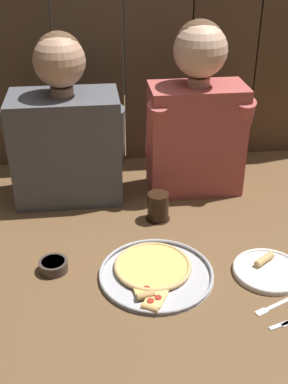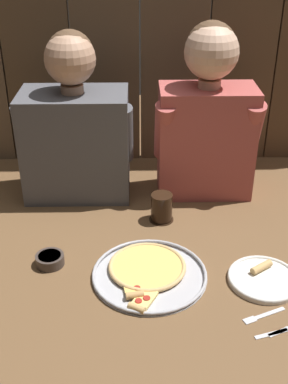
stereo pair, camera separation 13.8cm
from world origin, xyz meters
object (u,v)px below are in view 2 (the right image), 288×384
(drinking_glass, at_px, (162,208))
(diner_left, at_px, (75,127))
(pizza_tray, at_px, (148,272))
(dinner_plate, at_px, (264,278))
(diner_right, at_px, (207,116))
(dipping_bowl, at_px, (50,259))

(drinking_glass, relative_size, diner_left, 0.17)
(pizza_tray, relative_size, diner_left, 0.56)
(dinner_plate, relative_size, diner_right, 0.33)
(pizza_tray, distance_m, dinner_plate, 0.34)
(pizza_tray, height_order, drinking_glass, drinking_glass)
(pizza_tray, height_order, dipping_bowl, dipping_bowl)
(dipping_bowl, bearing_deg, diner_right, 41.03)
(diner_left, height_order, diner_right, diner_right)
(pizza_tray, xyz_separation_m, dipping_bowl, (-0.30, 0.06, 0.01))
(dipping_bowl, xyz_separation_m, diner_left, (0.05, 0.46, 0.25))
(pizza_tray, bearing_deg, dipping_bowl, 169.58)
(dipping_bowl, height_order, diner_left, diner_left)
(drinking_glass, xyz_separation_m, diner_left, (-0.31, 0.21, 0.22))
(diner_left, bearing_deg, pizza_tray, -63.55)
(pizza_tray, relative_size, dipping_bowl, 3.92)
(diner_right, bearing_deg, pizza_tray, -113.66)
(pizza_tray, distance_m, drinking_glass, 0.31)
(pizza_tray, xyz_separation_m, diner_left, (-0.26, 0.51, 0.26))
(dinner_plate, height_order, diner_right, diner_right)
(dinner_plate, height_order, diner_left, diner_left)
(diner_left, relative_size, diner_right, 0.96)
(dinner_plate, relative_size, dipping_bowl, 2.40)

